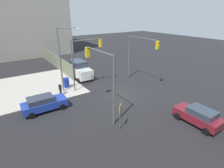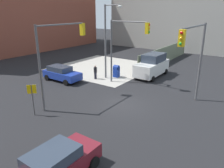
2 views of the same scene
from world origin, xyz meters
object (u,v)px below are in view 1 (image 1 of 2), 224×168
object	(u,v)px
hatchback_maroon	(198,116)
street_lamp_corner	(63,56)
traffic_signal_nw_corner	(102,71)
traffic_signal_ne_corner	(84,55)
van_white_delivery	(79,69)
coupe_blue	(44,103)
mailbox_blue	(66,82)
traffic_signal_se_corner	(139,51)
pedestrian_crossing	(60,89)

from	to	relation	value
hatchback_maroon	street_lamp_corner	bearing A→B (deg)	28.02
traffic_signal_nw_corner	traffic_signal_ne_corner	world-z (taller)	same
street_lamp_corner	van_white_delivery	size ratio (longest dim) A/B	1.48
coupe_blue	van_white_delivery	world-z (taller)	van_white_delivery
traffic_signal_nw_corner	mailbox_blue	distance (m)	9.60
traffic_signal_se_corner	street_lamp_corner	size ratio (longest dim) A/B	0.81
street_lamp_corner	pedestrian_crossing	size ratio (longest dim) A/B	5.08
van_white_delivery	street_lamp_corner	bearing A→B (deg)	136.72
traffic_signal_ne_corner	hatchback_maroon	xyz separation A→B (m)	(-13.27, -4.80, -3.72)
coupe_blue	street_lamp_corner	bearing A→B (deg)	-46.31
traffic_signal_nw_corner	van_white_delivery	xyz separation A→B (m)	(11.55, -2.70, -3.33)
street_lamp_corner	traffic_signal_nw_corner	bearing A→B (deg)	-172.97
traffic_signal_se_corner	traffic_signal_ne_corner	size ratio (longest dim) A/B	1.00
pedestrian_crossing	coupe_blue	bearing A→B (deg)	-118.76
traffic_signal_nw_corner	street_lamp_corner	world-z (taller)	street_lamp_corner
hatchback_maroon	van_white_delivery	size ratio (longest dim) A/B	0.76
van_white_delivery	pedestrian_crossing	bearing A→B (deg)	135.39
traffic_signal_ne_corner	hatchback_maroon	distance (m)	14.59
van_white_delivery	traffic_signal_se_corner	bearing A→B (deg)	-136.64
mailbox_blue	traffic_signal_ne_corner	bearing A→B (deg)	-128.56
van_white_delivery	pedestrian_crossing	world-z (taller)	van_white_delivery
street_lamp_corner	hatchback_maroon	xyz separation A→B (m)	(-13.86, -7.38, -3.86)
traffic_signal_se_corner	van_white_delivery	bearing A→B (deg)	43.36
traffic_signal_se_corner	pedestrian_crossing	distance (m)	11.80
street_lamp_corner	mailbox_blue	xyz separation A→B (m)	(1.11, -0.45, -3.94)
street_lamp_corner	hatchback_maroon	distance (m)	16.17
mailbox_blue	hatchback_maroon	distance (m)	16.50
mailbox_blue	hatchback_maroon	world-z (taller)	hatchback_maroon
coupe_blue	pedestrian_crossing	size ratio (longest dim) A/B	2.81
hatchback_maroon	van_white_delivery	xyz separation A→B (m)	(17.73, 3.73, 0.44)
traffic_signal_se_corner	mailbox_blue	distance (m)	10.98
traffic_signal_nw_corner	hatchback_maroon	distance (m)	9.68
traffic_signal_se_corner	mailbox_blue	xyz separation A→B (m)	(3.91, 9.50, -3.88)
coupe_blue	van_white_delivery	size ratio (longest dim) A/B	0.82
traffic_signal_ne_corner	pedestrian_crossing	distance (m)	5.23
coupe_blue	mailbox_blue	bearing A→B (deg)	-41.75
street_lamp_corner	van_white_delivery	bearing A→B (deg)	-43.28
traffic_signal_ne_corner	coupe_blue	distance (m)	7.85
pedestrian_crossing	hatchback_maroon	bearing A→B (deg)	-40.71
traffic_signal_se_corner	hatchback_maroon	size ratio (longest dim) A/B	1.58
traffic_signal_nw_corner	pedestrian_crossing	bearing A→B (deg)	16.42
traffic_signal_nw_corner	pedestrian_crossing	world-z (taller)	traffic_signal_nw_corner
street_lamp_corner	van_white_delivery	world-z (taller)	street_lamp_corner
traffic_signal_ne_corner	street_lamp_corner	distance (m)	2.65
traffic_signal_ne_corner	street_lamp_corner	world-z (taller)	street_lamp_corner
traffic_signal_nw_corner	hatchback_maroon	bearing A→B (deg)	-133.88
traffic_signal_nw_corner	street_lamp_corner	size ratio (longest dim) A/B	0.81
traffic_signal_ne_corner	traffic_signal_nw_corner	bearing A→B (deg)	167.02
van_white_delivery	hatchback_maroon	bearing A→B (deg)	-168.13
traffic_signal_ne_corner	mailbox_blue	xyz separation A→B (m)	(1.70, 2.13, -3.80)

